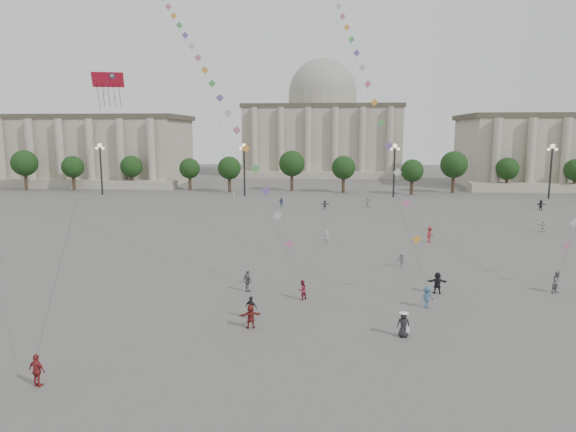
{
  "coord_description": "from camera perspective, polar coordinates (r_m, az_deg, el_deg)",
  "views": [
    {
      "loc": [
        1.79,
        -33.09,
        12.57
      ],
      "look_at": [
        -1.67,
        12.0,
        5.31
      ],
      "focal_mm": 32.0,
      "sensor_mm": 36.0,
      "label": 1
    }
  ],
  "objects": [
    {
      "name": "hall_west",
      "position": [
        148.45,
        -26.95,
        6.54
      ],
      "size": [
        84.0,
        26.22,
        17.2
      ],
      "color": "#A69D8B",
      "rests_on": "ground"
    },
    {
      "name": "tourist_3",
      "position": [
        41.6,
        -4.49,
        -7.22
      ],
      "size": [
        1.04,
        1.04,
        1.77
      ],
      "primitive_type": "imported",
      "rotation": [
        0.0,
        0.0,
        2.35
      ],
      "color": "slate",
      "rests_on": "ground"
    },
    {
      "name": "person_crowd_12",
      "position": [
        85.93,
        4.12,
        1.25
      ],
      "size": [
        1.58,
        0.63,
        1.66
      ],
      "primitive_type": "imported",
      "rotation": [
        0.0,
        0.0,
        3.05
      ],
      "color": "#5B5B5F",
      "rests_on": "ground"
    },
    {
      "name": "kite_flyer_2",
      "position": [
        46.44,
        27.74,
        -6.52
      ],
      "size": [
        1.08,
        1.02,
        1.77
      ],
      "primitive_type": "imported",
      "rotation": [
        0.0,
        0.0,
        0.57
      ],
      "color": "slate",
      "rests_on": "ground"
    },
    {
      "name": "person_crowd_0",
      "position": [
        88.82,
        -0.75,
        1.53
      ],
      "size": [
        1.0,
        0.47,
        1.67
      ],
      "primitive_type": "imported",
      "rotation": [
        0.0,
        0.0,
        0.06
      ],
      "color": "navy",
      "rests_on": "ground"
    },
    {
      "name": "person_crowd_7",
      "position": [
        74.11,
        26.49,
        -0.96
      ],
      "size": [
        1.57,
        0.64,
        1.65
      ],
      "primitive_type": "imported",
      "rotation": [
        0.0,
        0.0,
        3.04
      ],
      "color": "silver",
      "rests_on": "ground"
    },
    {
      "name": "ground",
      "position": [
        35.44,
        1.24,
        -11.65
      ],
      "size": [
        360.0,
        360.0,
        0.0
      ],
      "primitive_type": "plane",
      "color": "#4F4D4B",
      "rests_on": "ground"
    },
    {
      "name": "hat_person",
      "position": [
        33.43,
        12.72,
        -11.59
      ],
      "size": [
        0.83,
        0.6,
        1.69
      ],
      "color": "black",
      "rests_on": "ground"
    },
    {
      "name": "person_crowd_3",
      "position": [
        42.73,
        16.27,
        -7.14
      ],
      "size": [
        1.63,
        0.57,
        1.74
      ],
      "primitive_type": "imported",
      "rotation": [
        0.0,
        0.0,
        3.1
      ],
      "color": "black",
      "rests_on": "ground"
    },
    {
      "name": "tourist_0",
      "position": [
        29.62,
        -26.11,
        -15.15
      ],
      "size": [
        1.08,
        0.69,
        1.71
      ],
      "primitive_type": "imported",
      "rotation": [
        0.0,
        0.0,
        2.84
      ],
      "color": "maroon",
      "rests_on": "ground"
    },
    {
      "name": "person_crowd_10",
      "position": [
        99.37,
        -6.05,
        2.25
      ],
      "size": [
        0.62,
        0.67,
        1.54
      ],
      "primitive_type": "imported",
      "rotation": [
        0.0,
        0.0,
        2.17
      ],
      "color": "beige",
      "rests_on": "ground"
    },
    {
      "name": "lamp_post_far_west",
      "position": [
        113.33,
        -20.12,
        5.93
      ],
      "size": [
        2.0,
        0.9,
        10.65
      ],
      "color": "#262628",
      "rests_on": "ground"
    },
    {
      "name": "person_crowd_13",
      "position": [
        59.1,
        4.33,
        -2.35
      ],
      "size": [
        0.72,
        0.72,
        1.68
      ],
      "primitive_type": "imported",
      "rotation": [
        0.0,
        0.0,
        2.37
      ],
      "color": "#BBBBB6",
      "rests_on": "ground"
    },
    {
      "name": "lamp_post_far_east",
      "position": [
        111.9,
        27.23,
        5.45
      ],
      "size": [
        2.0,
        0.9,
        10.65
      ],
      "color": "#262628",
      "rests_on": "ground"
    },
    {
      "name": "lamp_post_mid_east",
      "position": [
        104.06,
        11.74,
        6.06
      ],
      "size": [
        2.0,
        0.9,
        10.65
      ],
      "color": "#262628",
      "rests_on": "ground"
    },
    {
      "name": "dragon_kite",
      "position": [
        39.96,
        -19.38,
        12.92
      ],
      "size": [
        2.26,
        7.36,
        20.18
      ],
      "color": "#AE1227",
      "rests_on": "ground"
    },
    {
      "name": "lamp_post_mid_west",
      "position": [
        104.57,
        -4.89,
        6.23
      ],
      "size": [
        2.0,
        0.9,
        10.65
      ],
      "color": "#262628",
      "rests_on": "ground"
    },
    {
      "name": "person_crowd_8",
      "position": [
        62.18,
        15.49,
        -1.99
      ],
      "size": [
        1.31,
        1.39,
        1.89
      ],
      "primitive_type": "imported",
      "rotation": [
        0.0,
        0.0,
        0.89
      ],
      "color": "maroon",
      "rests_on": "ground"
    },
    {
      "name": "tree_row",
      "position": [
        111.33,
        3.47,
        5.41
      ],
      "size": [
        137.12,
        5.12,
        8.0
      ],
      "color": "#35271A",
      "rests_on": "ground"
    },
    {
      "name": "kite_train_west",
      "position": [
        65.04,
        -12.25,
        19.85
      ],
      "size": [
        30.45,
        44.22,
        69.36
      ],
      "color": "#3F3F3F",
      "rests_on": "ground"
    },
    {
      "name": "person_crowd_6",
      "position": [
        50.0,
        12.5,
        -4.77
      ],
      "size": [
        1.11,
        0.95,
        1.5
      ],
      "primitive_type": "imported",
      "rotation": [
        0.0,
        0.0,
        5.78
      ],
      "color": "slate",
      "rests_on": "ground"
    },
    {
      "name": "tourist_1",
      "position": [
        35.76,
        -4.12,
        -10.12
      ],
      "size": [
        1.01,
        0.76,
        1.59
      ],
      "primitive_type": "imported",
      "rotation": [
        0.0,
        0.0,
        2.69
      ],
      "color": "black",
      "rests_on": "ground"
    },
    {
      "name": "kite_flyer_0",
      "position": [
        39.64,
        1.58,
        -8.19
      ],
      "size": [
        0.94,
        0.95,
        1.54
      ],
      "primitive_type": "imported",
      "rotation": [
        0.0,
        0.0,
        3.95
      ],
      "color": "maroon",
      "rests_on": "ground"
    },
    {
      "name": "hall_central",
      "position": [
        162.32,
        3.81,
        9.69
      ],
      "size": [
        48.3,
        34.3,
        35.5
      ],
      "color": "#A69D8B",
      "rests_on": "ground"
    },
    {
      "name": "person_crowd_4",
      "position": [
        89.7,
        8.8,
        1.57
      ],
      "size": [
        1.72,
        1.51,
        1.88
      ],
      "primitive_type": "imported",
      "rotation": [
        0.0,
        0.0,
        3.8
      ],
      "color": "#B5B5B1",
      "rests_on": "ground"
    },
    {
      "name": "kite_flyer_1",
      "position": [
        39.13,
        15.21,
        -8.7
      ],
      "size": [
        1.2,
        1.02,
        1.62
      ],
      "primitive_type": "imported",
      "rotation": [
        0.0,
        0.0,
        0.48
      ],
      "color": "#365B7A",
      "rests_on": "ground"
    },
    {
      "name": "tourist_2",
      "position": [
        34.16,
        -4.18,
        -11.05
      ],
      "size": [
        1.55,
        0.95,
        1.6
      ],
      "primitive_type": "imported",
      "rotation": [
        0.0,
        0.0,
        3.49
      ],
      "color": "maroon",
      "rests_on": "ground"
    },
    {
      "name": "person_crowd_9",
      "position": [
        94.88,
        26.28,
        1.1
      ],
      "size": [
        1.7,
        0.83,
        1.76
      ],
      "primitive_type": "imported",
      "rotation": [
        0.0,
        0.0,
        0.2
      ],
      "color": "black",
      "rests_on": "ground"
    },
    {
      "name": "kite_train_mid",
      "position": [
        70.97,
        5.64,
        21.51
      ],
      "size": [
        12.21,
        60.86,
        79.89
      ],
      "color": "#3F3F3F",
      "rests_on": "ground"
    }
  ]
}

